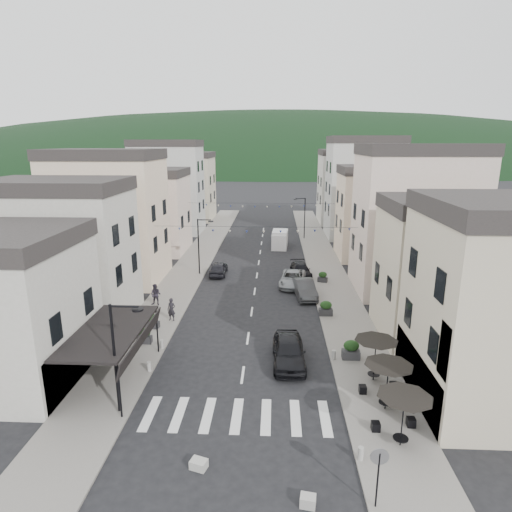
{
  "coord_description": "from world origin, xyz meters",
  "views": [
    {
      "loc": [
        1.84,
        -17.01,
        13.55
      ],
      "look_at": [
        0.14,
        20.82,
        3.5
      ],
      "focal_mm": 30.0,
      "sensor_mm": 36.0,
      "label": 1
    }
  ],
  "objects": [
    {
      "name": "planter_lb",
      "position": [
        -7.24,
        12.23,
        0.65
      ],
      "size": [
        1.04,
        0.66,
        1.1
      ],
      "rotation": [
        0.0,
        0.0,
        -0.12
      ],
      "color": "#29282B",
      "rests_on": "sidewalk_left"
    },
    {
      "name": "cafe_terrace",
      "position": [
        7.7,
        2.8,
        2.36
      ],
      "size": [
        2.5,
        8.1,
        2.53
      ],
      "color": "black",
      "rests_on": "ground"
    },
    {
      "name": "planter_ra",
      "position": [
        6.81,
        8.12,
        0.74
      ],
      "size": [
        1.14,
        0.63,
        1.27
      ],
      "rotation": [
        0.0,
        0.0,
        -0.01
      ],
      "color": "#313134",
      "rests_on": "sidewalk_right"
    },
    {
      "name": "planter_rc",
      "position": [
        6.65,
        23.82,
        0.63
      ],
      "size": [
        1.05,
        0.79,
        1.05
      ],
      "rotation": [
        0.0,
        0.0,
        -0.33
      ],
      "color": "#2B2B2D",
      "rests_on": "sidewalk_right"
    },
    {
      "name": "buildings_row_right",
      "position": [
        14.5,
        36.59,
        6.32
      ],
      "size": [
        10.2,
        54.16,
        14.5
      ],
      "color": "beige",
      "rests_on": "ground"
    },
    {
      "name": "streetlamp_left_near",
      "position": [
        -5.82,
        2.0,
        3.7
      ],
      "size": [
        1.7,
        0.56,
        6.0
      ],
      "color": "black",
      "rests_on": "ground"
    },
    {
      "name": "concrete_block_b",
      "position": [
        3.23,
        -3.49,
        0.23
      ],
      "size": [
        0.67,
        0.55,
        0.45
      ],
      "primitive_type": "cube",
      "rotation": [
        0.0,
        0.0,
        -0.17
      ],
      "color": "#9E9B96",
      "rests_on": "ground"
    },
    {
      "name": "parked_car_b",
      "position": [
        4.6,
        19.8,
        0.77
      ],
      "size": [
        2.22,
        4.86,
        1.55
      ],
      "primitive_type": "imported",
      "rotation": [
        0.0,
        0.0,
        0.13
      ],
      "color": "#2F2F31",
      "rests_on": "ground"
    },
    {
      "name": "planter_la",
      "position": [
        -7.08,
        9.72,
        0.65
      ],
      "size": [
        0.98,
        0.55,
        1.09
      ],
      "rotation": [
        0.0,
        0.0,
        -0.02
      ],
      "color": "#29292B",
      "rests_on": "sidewalk_left"
    },
    {
      "name": "concrete_block_c",
      "position": [
        -1.31,
        -1.71,
        0.2
      ],
      "size": [
        0.82,
        0.69,
        0.4
      ],
      "primitive_type": "cube",
      "rotation": [
        0.0,
        0.0,
        -0.32
      ],
      "color": "#A6A59E",
      "rests_on": "ground"
    },
    {
      "name": "sidewalk_left",
      "position": [
        -7.5,
        32.0,
        0.06
      ],
      "size": [
        4.0,
        76.0,
        0.12
      ],
      "primitive_type": "cube",
      "color": "slate",
      "rests_on": "ground"
    },
    {
      "name": "bollards",
      "position": [
        0.0,
        5.5,
        0.42
      ],
      "size": [
        11.66,
        10.26,
        0.6
      ],
      "color": "gray",
      "rests_on": "ground"
    },
    {
      "name": "buildings_row_left",
      "position": [
        -14.5,
        37.75,
        6.12
      ],
      "size": [
        10.2,
        54.16,
        14.0
      ],
      "color": "#B2ADA3",
      "rests_on": "ground"
    },
    {
      "name": "planter_rb",
      "position": [
        6.0,
        15.26,
        0.7
      ],
      "size": [
        1.1,
        0.64,
        1.2
      ],
      "rotation": [
        0.0,
        0.0,
        0.05
      ],
      "color": "#29292C",
      "rests_on": "sidewalk_right"
    },
    {
      "name": "parked_car_a",
      "position": [
        2.8,
        7.56,
        0.85
      ],
      "size": [
        2.13,
        5.05,
        1.71
      ],
      "primitive_type": "imported",
      "rotation": [
        0.0,
        0.0,
        0.02
      ],
      "color": "black",
      "rests_on": "ground"
    },
    {
      "name": "parked_car_c",
      "position": [
        3.63,
        22.89,
        0.71
      ],
      "size": [
        2.99,
        5.37,
        1.42
      ],
      "primitive_type": "imported",
      "rotation": [
        0.0,
        0.0,
        -0.13
      ],
      "color": "gray",
      "rests_on": "ground"
    },
    {
      "name": "pedestrian_b",
      "position": [
        -8.22,
        16.83,
        1.05
      ],
      "size": [
        0.99,
        0.82,
        1.86
      ],
      "primitive_type": "imported",
      "rotation": [
        0.0,
        0.0,
        -0.13
      ],
      "color": "#24202A",
      "rests_on": "sidewalk_left"
    },
    {
      "name": "ground",
      "position": [
        0.0,
        0.0,
        0.0
      ],
      "size": [
        700.0,
        700.0,
        0.0
      ],
      "primitive_type": "plane",
      "color": "black",
      "rests_on": "ground"
    },
    {
      "name": "parked_car_e",
      "position": [
        -4.07,
        26.08,
        0.71
      ],
      "size": [
        1.73,
        4.21,
        1.43
      ],
      "primitive_type": "imported",
      "rotation": [
        0.0,
        0.0,
        3.15
      ],
      "color": "black",
      "rests_on": "ground"
    },
    {
      "name": "delivery_van",
      "position": [
        2.53,
        38.87,
        1.15
      ],
      "size": [
        2.26,
        5.02,
        2.35
      ],
      "rotation": [
        0.0,
        0.0,
        -0.07
      ],
      "color": "white",
      "rests_on": "ground"
    },
    {
      "name": "hill_backdrop",
      "position": [
        0.0,
        300.0,
        0.0
      ],
      "size": [
        640.0,
        360.0,
        70.0
      ],
      "primitive_type": "ellipsoid",
      "color": "black",
      "rests_on": "ground"
    },
    {
      "name": "pedestrian_a",
      "position": [
        -6.12,
        13.63,
        1.03
      ],
      "size": [
        0.75,
        0.58,
        1.81
      ],
      "primitive_type": "imported",
      "rotation": [
        0.0,
        0.0,
        -0.25
      ],
      "color": "black",
      "rests_on": "sidewalk_left"
    },
    {
      "name": "bunting_far",
      "position": [
        0.0,
        38.0,
        5.65
      ],
      "size": [
        19.0,
        0.28,
        0.62
      ],
      "color": "black",
      "rests_on": "ground"
    },
    {
      "name": "traffic_sign",
      "position": [
        5.8,
        -3.5,
        1.93
      ],
      "size": [
        0.7,
        0.07,
        2.7
      ],
      "color": "black",
      "rests_on": "ground"
    },
    {
      "name": "parked_car_d",
      "position": [
        4.6,
        26.06,
        0.65
      ],
      "size": [
        2.37,
        4.67,
        1.3
      ],
      "primitive_type": "imported",
      "rotation": [
        0.0,
        0.0,
        0.13
      ],
      "color": "black",
      "rests_on": "ground"
    },
    {
      "name": "bunting_near",
      "position": [
        0.0,
        22.0,
        5.65
      ],
      "size": [
        19.0,
        0.28,
        0.62
      ],
      "color": "black",
      "rests_on": "ground"
    },
    {
      "name": "streetlamp_left_far",
      "position": [
        -5.82,
        26.0,
        3.7
      ],
      "size": [
        1.7,
        0.56,
        6.0
      ],
      "color": "black",
      "rests_on": "ground"
    },
    {
      "name": "streetlamp_right_far",
      "position": [
        5.82,
        44.0,
        3.7
      ],
      "size": [
        1.7,
        0.56,
        6.0
      ],
      "color": "black",
      "rests_on": "ground"
    },
    {
      "name": "sidewalk_right",
      "position": [
        7.5,
        32.0,
        0.06
      ],
      "size": [
        4.0,
        76.0,
        0.12
      ],
      "primitive_type": "cube",
      "color": "slate",
      "rests_on": "ground"
    },
    {
      "name": "boutique_awning",
      "position": [
        -7.25,
        5.0,
        3.11
      ],
      "size": [
        3.77,
        7.5,
        3.28
      ],
      "color": "black",
      "rests_on": "ground"
    }
  ]
}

